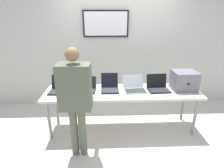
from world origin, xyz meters
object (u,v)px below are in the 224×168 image
object	(u,v)px
laptop_station_3	(134,87)
laptop_station_0	(59,88)
coffee_mug	(74,96)
workbench	(122,94)
laptop_station_1	(85,88)
laptop_station_4	(158,87)
equipment_box	(184,80)
person	(75,95)
laptop_station_2	(110,87)

from	to	relation	value
laptop_station_3	laptop_station_0	bearing A→B (deg)	179.81
coffee_mug	workbench	bearing A→B (deg)	17.47
laptop_station_0	laptop_station_1	bearing A→B (deg)	0.76
workbench	laptop_station_4	world-z (taller)	laptop_station_4
equipment_box	coffee_mug	distance (m)	1.92
person	coffee_mug	bearing A→B (deg)	103.16
workbench	laptop_station_4	distance (m)	0.65
laptop_station_2	person	world-z (taller)	person
workbench	equipment_box	size ratio (longest dim) A/B	6.62
workbench	laptop_station_2	world-z (taller)	laptop_station_2
coffee_mug	laptop_station_3	bearing A→B (deg)	16.37
laptop_station_1	laptop_station_4	size ratio (longest dim) A/B	1.05
equipment_box	person	world-z (taller)	person
laptop_station_1	laptop_station_0	bearing A→B (deg)	-179.24
equipment_box	laptop_station_3	distance (m)	0.89
laptop_station_2	laptop_station_4	world-z (taller)	same
laptop_station_0	laptop_station_3	world-z (taller)	laptop_station_0
laptop_station_4	coffee_mug	size ratio (longest dim) A/B	4.40
laptop_station_0	laptop_station_3	distance (m)	1.32
laptop_station_2	laptop_station_4	xyz separation A→B (m)	(0.85, -0.04, 0.00)
laptop_station_4	person	bearing A→B (deg)	-153.85
laptop_station_1	coffee_mug	world-z (taller)	laptop_station_1
equipment_box	laptop_station_4	bearing A→B (deg)	-179.50
workbench	coffee_mug	distance (m)	0.84
workbench	laptop_station_0	size ratio (longest dim) A/B	7.35
workbench	laptop_station_0	xyz separation A→B (m)	(-1.10, 0.05, 0.11)
laptop_station_0	laptop_station_4	bearing A→B (deg)	-0.42
laptop_station_0	laptop_station_1	world-z (taller)	laptop_station_0
laptop_station_3	person	world-z (taller)	person
laptop_station_0	person	world-z (taller)	person
workbench	laptop_station_4	size ratio (longest dim) A/B	7.09
laptop_station_0	person	distance (m)	0.80
laptop_station_0	laptop_station_2	distance (m)	0.88
person	laptop_station_0	bearing A→B (deg)	120.33
laptop_station_3	coffee_mug	size ratio (longest dim) A/B	4.61
laptop_station_0	person	size ratio (longest dim) A/B	0.22
laptop_station_3	workbench	bearing A→B (deg)	-167.79
laptop_station_2	coffee_mug	xyz separation A→B (m)	(-0.58, -0.33, -0.02)
laptop_station_2	coffee_mug	bearing A→B (deg)	-150.38
laptop_station_4	person	size ratio (longest dim) A/B	0.23
laptop_station_3	laptop_station_4	distance (m)	0.42
laptop_station_0	laptop_station_4	world-z (taller)	laptop_station_4
person	laptop_station_3	bearing A→B (deg)	35.86
laptop_station_1	equipment_box	bearing A→B (deg)	-0.48
laptop_station_3	laptop_station_4	size ratio (longest dim) A/B	1.05
laptop_station_3	person	size ratio (longest dim) A/B	0.24
laptop_station_2	coffee_mug	distance (m)	0.66
laptop_station_0	laptop_station_3	size ratio (longest dim) A/B	0.92
laptop_station_0	laptop_station_2	size ratio (longest dim) A/B	0.98
laptop_station_2	laptop_station_4	size ratio (longest dim) A/B	0.98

